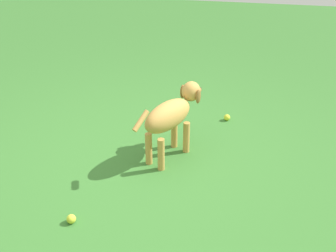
{
  "coord_description": "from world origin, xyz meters",
  "views": [
    {
      "loc": [
        -2.73,
        -0.8,
        1.96
      ],
      "look_at": [
        0.19,
        -0.18,
        0.32
      ],
      "focal_mm": 42.68,
      "sensor_mm": 36.0,
      "label": 1
    }
  ],
  "objects_px": {
    "dog": "(172,114)",
    "tennis_ball_0": "(71,219)",
    "tennis_ball_1": "(227,117)",
    "tennis_ball_2": "(153,118)"
  },
  "relations": [
    {
      "from": "tennis_ball_0",
      "to": "tennis_ball_2",
      "type": "distance_m",
      "value": 1.61
    },
    {
      "from": "tennis_ball_1",
      "to": "tennis_ball_0",
      "type": "bearing_deg",
      "value": 151.98
    },
    {
      "from": "dog",
      "to": "tennis_ball_1",
      "type": "height_order",
      "value": "dog"
    },
    {
      "from": "dog",
      "to": "tennis_ball_0",
      "type": "height_order",
      "value": "dog"
    },
    {
      "from": "tennis_ball_1",
      "to": "tennis_ball_2",
      "type": "relative_size",
      "value": 1.0
    },
    {
      "from": "tennis_ball_0",
      "to": "tennis_ball_2",
      "type": "relative_size",
      "value": 1.0
    },
    {
      "from": "dog",
      "to": "tennis_ball_0",
      "type": "distance_m",
      "value": 1.2
    },
    {
      "from": "tennis_ball_1",
      "to": "tennis_ball_2",
      "type": "xyz_separation_m",
      "value": [
        -0.18,
        0.76,
        0.0
      ]
    },
    {
      "from": "dog",
      "to": "tennis_ball_2",
      "type": "bearing_deg",
      "value": 55.31
    },
    {
      "from": "tennis_ball_0",
      "to": "tennis_ball_1",
      "type": "height_order",
      "value": "same"
    }
  ]
}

